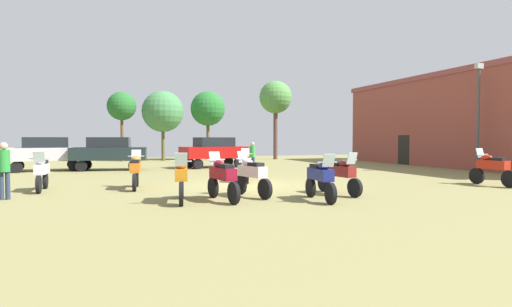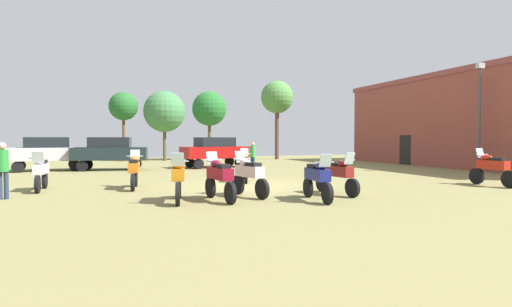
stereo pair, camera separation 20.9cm
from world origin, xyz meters
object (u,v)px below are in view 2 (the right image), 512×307
Objects in this scene: tree_4 at (123,107)px; motorcycle_7 at (219,177)px; brick_building at (474,120)px; person_1 at (3,166)px; car_1 at (47,151)px; lamp_post at (479,111)px; motorcycle_8 at (318,177)px; tree_5 at (209,109)px; motorcycle_11 at (134,170)px; motorcycle_4 at (41,171)px; car_2 at (110,151)px; motorcycle_9 at (337,174)px; tree_6 at (277,98)px; motorcycle_2 at (245,165)px; motorcycle_1 at (492,168)px; motorcycle_6 at (249,175)px; person_2 at (253,154)px; tree_2 at (164,112)px; motorcycle_5 at (178,178)px; car_3 at (215,150)px.

motorcycle_7 is at bearing -84.32° from tree_4.
brick_building reaches higher than person_1.
lamp_post is at bearing -119.27° from car_1.
lamp_post reaches higher than motorcycle_8.
motorcycle_11 is at bearing -110.67° from tree_5.
motorcycle_8 is at bearing -28.54° from motorcycle_7.
tree_4 is 26.31m from lamp_post.
motorcycle_4 is 0.98× the size of motorcycle_11.
motorcycle_9 is at bearing -144.51° from car_2.
car_1 and car_2 have the same top height.
car_1 is 0.62× the size of tree_6.
car_1 is (-9.28, 9.51, 0.44)m from motorcycle_2.
motorcycle_1 is 0.95× the size of motorcycle_9.
motorcycle_2 is 10.62m from car_2.
tree_6 is (13.51, -1.15, 1.06)m from tree_4.
motorcycle_6 is 1.21× the size of person_2.
lamp_post is at bearing -49.94° from tree_2.
motorcycle_6 is at bearing -38.07° from motorcycle_11.
motorcycle_4 is at bearing -32.28° from motorcycle_9.
tree_6 is (10.16, -0.89, 1.43)m from tree_2.
motorcycle_2 is at bearing 149.89° from motorcycle_1.
motorcycle_7 is at bearing -176.81° from motorcycle_5.
car_3 reaches higher than motorcycle_5.
tree_5 is 0.85× the size of tree_6.
motorcycle_1 is 0.35× the size of tree_5.
lamp_post is at bearing 8.61° from motorcycle_7.
motorcycle_5 is 23.83m from tree_4.
tree_5 is (-6.39, 23.27, 3.84)m from motorcycle_1.
motorcycle_4 is 0.29× the size of tree_6.
tree_4 is (-1.12, 23.49, 3.87)m from motorcycle_5.
motorcycle_2 reaches higher than motorcycle_9.
motorcycle_5 is at bearing 149.56° from person_1.
motorcycle_11 is 20.01m from tree_2.
motorcycle_5 is 3.98m from motorcycle_11.
motorcycle_7 is at bearing -14.42° from motorcycle_8.
car_1 is (-4.50, 10.51, 0.44)m from motorcycle_11.
motorcycle_9 is at bearing -107.34° from tree_6.
tree_4 reaches higher than motorcycle_2.
motorcycle_9 is (-15.97, -8.96, -2.46)m from brick_building.
person_2 is (7.86, -3.79, -0.17)m from car_2.
tree_5 is (11.34, 20.84, 3.52)m from person_1.
motorcycle_11 is (-5.20, 4.99, 0.00)m from motorcycle_8.
car_3 is at bearing 163.53° from brick_building.
tree_2 is 3.97m from tree_5.
car_3 is at bearing 100.51° from motorcycle_2.
person_1 is at bearing -148.96° from motorcycle_2.
brick_building is 23.14m from motorcycle_11.
brick_building is 15.76m from person_2.
brick_building reaches higher than motorcycle_11.
person_1 reaches higher than motorcycle_7.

